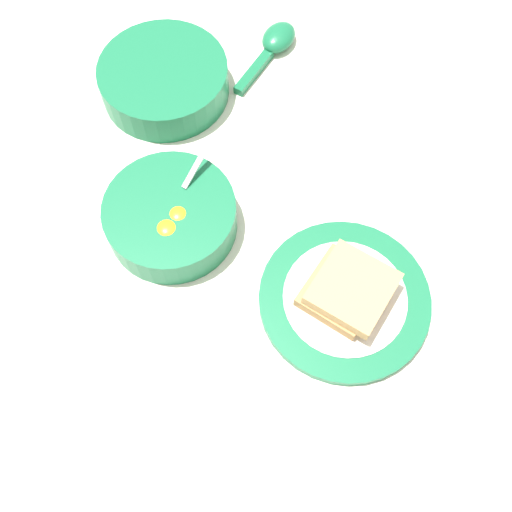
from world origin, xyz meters
TOP-DOWN VIEW (x-y plane):
  - ground_plane at (0.00, 0.00)m, footprint 3.00×3.00m
  - egg_bowl at (0.12, -0.04)m, footprint 0.17×0.17m
  - toast_plate at (0.18, 0.20)m, footprint 0.21×0.21m
  - toast_sandwich at (0.17, 0.20)m, footprint 0.12×0.12m
  - soup_spoon at (-0.21, 0.03)m, footprint 0.15×0.08m
  - congee_bowl at (-0.09, -0.11)m, footprint 0.19×0.19m

SIDE VIEW (x-z plane):
  - ground_plane at x=0.00m, z-range 0.00..0.00m
  - toast_plate at x=0.18m, z-range 0.00..0.01m
  - soup_spoon at x=-0.21m, z-range 0.00..0.03m
  - egg_bowl at x=0.12m, z-range -0.01..0.06m
  - congee_bowl at x=-0.09m, z-range 0.00..0.05m
  - toast_sandwich at x=0.17m, z-range 0.01..0.05m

